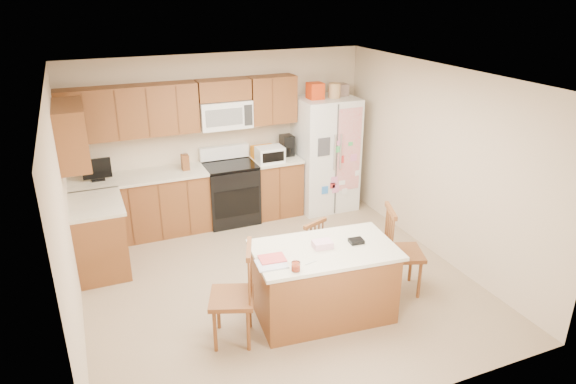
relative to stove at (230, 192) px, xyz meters
name	(u,v)px	position (x,y,z in m)	size (l,w,h in m)	color
ground	(278,281)	(0.00, -1.94, -0.47)	(4.50, 4.50, 0.00)	#8A7958
room_shell	(277,172)	(0.00, -1.94, 0.97)	(4.60, 4.60, 2.52)	beige
cabinetry	(165,176)	(-0.98, -0.15, 0.44)	(3.36, 1.56, 2.15)	brown
stove	(230,192)	(0.00, 0.00, 0.00)	(0.76, 0.65, 1.13)	black
refrigerator	(325,153)	(1.57, -0.06, 0.45)	(0.90, 0.79, 2.04)	white
island	(324,282)	(0.21, -2.76, -0.06)	(1.59, 1.02, 0.92)	brown
windsor_chair_left	(235,297)	(-0.80, -2.79, 0.03)	(0.57, 0.58, 1.07)	brown
windsor_chair_back	(307,253)	(0.32, -2.09, -0.06)	(0.48, 0.47, 0.87)	brown
windsor_chair_right	(401,252)	(1.27, -2.65, 0.03)	(0.57, 0.58, 1.07)	brown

